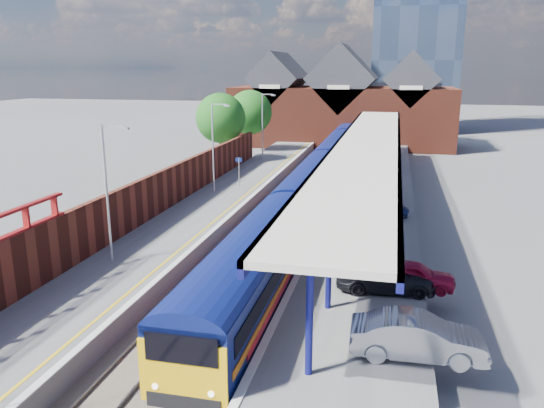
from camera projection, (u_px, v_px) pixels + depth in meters
The scene contains 23 objects.
ground at pixel (310, 187), 48.71m from camera, with size 240.00×240.00×0.00m, color #5B5B5E.
ballast_bed at pixel (289, 215), 39.26m from camera, with size 6.00×76.00×0.06m, color #473D33.
rails at pixel (289, 214), 39.24m from camera, with size 4.51×76.00×0.14m.
left_platform at pixel (218, 205), 40.34m from camera, with size 5.00×76.00×1.00m, color #565659.
right_platform at pixel (371, 214), 37.84m from camera, with size 6.00×76.00×1.00m, color #565659.
coping_left at pixel (248, 200), 39.70m from camera, with size 0.30×76.00×0.05m, color silver.
coping_right at pixel (332, 204), 38.33m from camera, with size 0.30×76.00×0.05m, color silver.
yellow_line at pixel (240, 199), 39.84m from camera, with size 0.14×76.00×0.01m, color yellow.
train at pixel (325, 167), 46.71m from camera, with size 2.87×65.90×3.45m.
canopy at pixel (368, 143), 38.61m from camera, with size 4.50×52.00×4.48m.
lamp_post_b at pixel (109, 185), 26.20m from camera, with size 1.48×0.18×7.00m.
lamp_post_c at pixel (214, 142), 41.30m from camera, with size 1.48×0.18×7.00m.
lamp_post_d at pixel (264, 122), 56.39m from camera, with size 1.48×0.18×7.00m.
platform_sign at pixel (239, 167), 43.46m from camera, with size 0.55×0.08×2.50m.
brick_wall at pixel (147, 197), 34.33m from camera, with size 0.35×50.00×3.86m.
station_building at pixel (342, 106), 73.76m from camera, with size 30.00×12.12×13.78m.
glass_tower at pixel (418, 8), 88.66m from camera, with size 14.20×14.20×40.30m.
tree_near at pixel (222, 120), 55.19m from camera, with size 5.20×5.20×8.10m.
tree_far at pixel (251, 114), 62.53m from camera, with size 5.20×5.20×8.10m.
parked_car_red at pixel (413, 275), 23.71m from camera, with size 1.47×3.66×1.25m, color #A00D2F.
parked_car_silver at pixel (417, 337), 17.99m from camera, with size 1.58×4.54×1.50m, color #A8A9AD.
parked_car_dark at pixel (386, 277), 23.40m from camera, with size 1.76×4.34×1.26m, color black.
parked_car_blue at pixel (378, 207), 35.35m from camera, with size 1.91×4.15×1.15m, color navy.
Camera 1 is at (7.28, -17.13, 10.62)m, focal length 35.00 mm.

